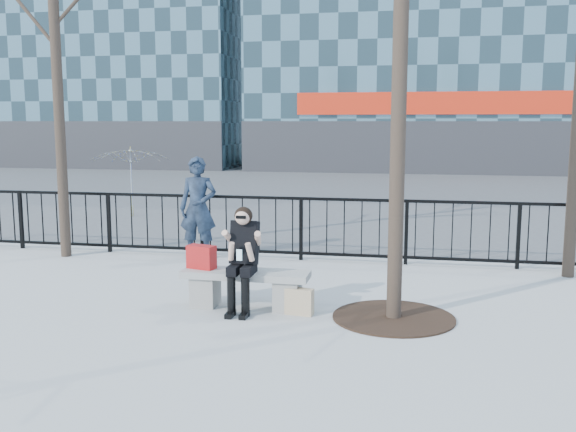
# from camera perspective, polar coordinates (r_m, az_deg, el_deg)

# --- Properties ---
(ground) EXTENTS (120.00, 120.00, 0.00)m
(ground) POSITION_cam_1_polar(r_m,az_deg,el_deg) (8.44, -3.75, -8.12)
(ground) COLOR #A6A7A1
(ground) RESTS_ON ground
(street_surface) EXTENTS (60.00, 23.00, 0.01)m
(street_surface) POSITION_cam_1_polar(r_m,az_deg,el_deg) (23.03, 5.85, 2.41)
(street_surface) COLOR #474747
(street_surface) RESTS_ON ground
(railing) EXTENTS (14.00, 0.06, 1.10)m
(railing) POSITION_cam_1_polar(r_m,az_deg,el_deg) (11.17, 0.16, -1.09)
(railing) COLOR black
(railing) RESTS_ON ground
(tree_grate) EXTENTS (1.50, 1.50, 0.02)m
(tree_grate) POSITION_cam_1_polar(r_m,az_deg,el_deg) (8.08, 9.36, -8.89)
(tree_grate) COLOR black
(tree_grate) RESTS_ON ground
(bench_main) EXTENTS (1.65, 0.46, 0.49)m
(bench_main) POSITION_cam_1_polar(r_m,az_deg,el_deg) (8.36, -3.77, -6.14)
(bench_main) COLOR slate
(bench_main) RESTS_ON ground
(seated_woman) EXTENTS (0.50, 0.64, 1.34)m
(seated_woman) POSITION_cam_1_polar(r_m,az_deg,el_deg) (8.12, -4.09, -3.90)
(seated_woman) COLOR black
(seated_woman) RESTS_ON ground
(handbag) EXTENTS (0.40, 0.27, 0.31)m
(handbag) POSITION_cam_1_polar(r_m,az_deg,el_deg) (8.47, -7.70, -3.63)
(handbag) COLOR #B31616
(handbag) RESTS_ON bench_main
(shopping_bag) EXTENTS (0.37, 0.19, 0.33)m
(shopping_bag) POSITION_cam_1_polar(r_m,az_deg,el_deg) (8.09, 1.01, -7.61)
(shopping_bag) COLOR beige
(shopping_bag) RESTS_ON ground
(standing_man) EXTENTS (0.68, 0.47, 1.80)m
(standing_man) POSITION_cam_1_polar(r_m,az_deg,el_deg) (11.29, -7.99, 0.69)
(standing_man) COLOR black
(standing_man) RESTS_ON ground
(vendor_umbrella) EXTENTS (2.10, 2.14, 1.78)m
(vendor_umbrella) POSITION_cam_1_polar(r_m,az_deg,el_deg) (16.62, -13.81, 2.98)
(vendor_umbrella) COLOR gold
(vendor_umbrella) RESTS_ON ground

